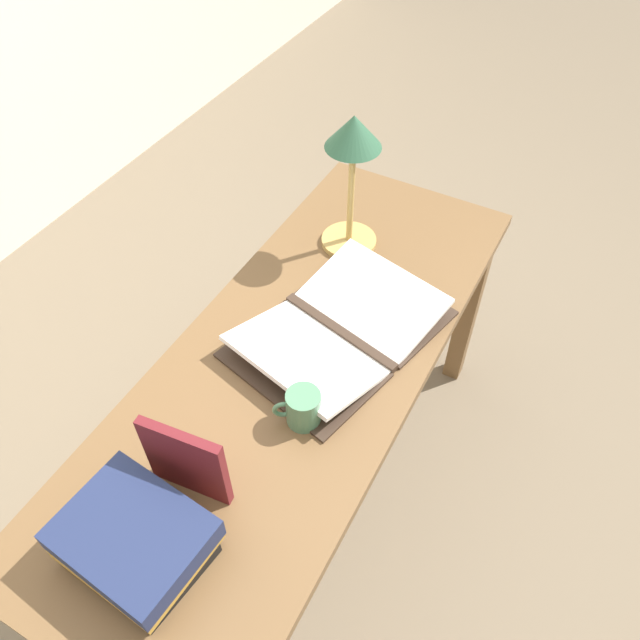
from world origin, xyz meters
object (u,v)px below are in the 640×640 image
object	(u,v)px
open_book	(340,329)
book_stack_tall	(136,540)
reading_lamp	(353,155)
coffee_mug	(303,408)
book_standing_upright	(186,462)

from	to	relation	value
open_book	book_stack_tall	bearing A→B (deg)	-172.83
book_stack_tall	reading_lamp	world-z (taller)	reading_lamp
book_stack_tall	coffee_mug	size ratio (longest dim) A/B	2.83
book_standing_upright	book_stack_tall	bearing A→B (deg)	172.27
open_book	book_standing_upright	size ratio (longest dim) A/B	2.95
open_book	coffee_mug	distance (m)	0.27
book_standing_upright	coffee_mug	distance (m)	0.28
open_book	book_stack_tall	size ratio (longest dim) A/B	2.12
book_stack_tall	reading_lamp	distance (m)	1.03
reading_lamp	coffee_mug	distance (m)	0.66
book_stack_tall	reading_lamp	size ratio (longest dim) A/B	0.69
reading_lamp	coffee_mug	world-z (taller)	reading_lamp
book_standing_upright	coffee_mug	size ratio (longest dim) A/B	2.04
open_book	coffee_mug	world-z (taller)	coffee_mug
reading_lamp	book_stack_tall	bearing A→B (deg)	-176.67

